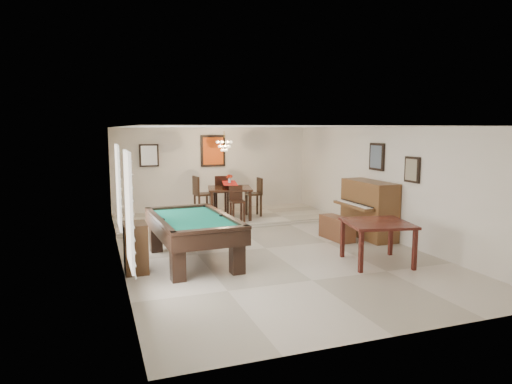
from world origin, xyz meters
TOP-DOWN VIEW (x-y plane):
  - ground_plane at (0.00, 0.00)m, footprint 6.00×9.00m
  - wall_back at (0.00, 4.50)m, footprint 6.00×0.04m
  - wall_front at (0.00, -4.50)m, footprint 6.00×0.04m
  - wall_left at (-3.00, 0.00)m, footprint 0.04×9.00m
  - wall_right at (3.00, 0.00)m, footprint 0.04×9.00m
  - ceiling at (0.00, 0.00)m, footprint 6.00×9.00m
  - dining_step at (0.00, 3.25)m, footprint 6.00×2.50m
  - window_left_front at (-2.97, -2.20)m, footprint 0.06×1.00m
  - window_left_rear at (-2.97, 0.60)m, footprint 0.06×1.00m
  - pool_table at (-1.67, -0.46)m, footprint 1.52×2.63m
  - square_table at (1.61, -1.76)m, footprint 1.38×1.38m
  - upright_piano at (2.53, 0.15)m, footprint 0.90×1.61m
  - piano_bench at (1.85, 0.18)m, footprint 0.46×0.99m
  - apothecary_chest at (-2.78, -0.75)m, footprint 0.40×0.60m
  - dining_table at (0.07, 2.94)m, footprint 1.40×1.40m
  - flower_vase at (0.07, 2.94)m, footprint 0.17×0.17m
  - dining_chair_south at (0.06, 2.23)m, footprint 0.38×0.38m
  - dining_chair_north at (0.02, 3.68)m, footprint 0.44×0.44m
  - dining_chair_west at (-0.67, 2.99)m, footprint 0.49×0.49m
  - dining_chair_east at (0.79, 2.99)m, footprint 0.40×0.40m
  - chandelier at (0.00, 3.20)m, footprint 0.44×0.44m
  - back_painting at (0.00, 4.46)m, footprint 0.75×0.06m
  - back_mirror at (-1.90, 4.46)m, footprint 0.55×0.06m
  - right_picture_upper at (2.96, 0.30)m, footprint 0.06×0.55m
  - right_picture_lower at (2.96, -1.00)m, footprint 0.06×0.45m

SIDE VIEW (x-z plane):
  - ground_plane at x=0.00m, z-range -0.02..0.00m
  - dining_step at x=0.00m, z-range 0.00..0.12m
  - piano_bench at x=1.85m, z-range 0.00..0.53m
  - square_table at x=1.61m, z-range 0.00..0.81m
  - pool_table at x=-1.67m, z-range 0.00..0.86m
  - apothecary_chest at x=-2.78m, z-range 0.00..0.90m
  - dining_table at x=0.07m, z-range 0.12..1.09m
  - dining_chair_south at x=0.06m, z-range 0.12..1.09m
  - dining_chair_east at x=0.79m, z-range 0.12..1.20m
  - upright_piano at x=2.53m, z-range 0.00..1.34m
  - dining_chair_north at x=0.02m, z-range 0.12..1.23m
  - dining_chair_west at x=-0.67m, z-range 0.12..1.31m
  - flower_vase at x=0.07m, z-range 1.09..1.33m
  - wall_back at x=0.00m, z-range 0.00..2.60m
  - wall_front at x=0.00m, z-range 0.00..2.60m
  - wall_left at x=-3.00m, z-range 0.00..2.60m
  - wall_right at x=3.00m, z-range 0.00..2.60m
  - window_left_front at x=-2.97m, z-range 0.55..2.25m
  - window_left_rear at x=-2.97m, z-range 0.55..2.25m
  - right_picture_lower at x=2.96m, z-range 1.42..1.98m
  - back_mirror at x=-1.90m, z-range 1.48..2.12m
  - back_painting at x=0.00m, z-range 1.42..2.38m
  - right_picture_upper at x=2.96m, z-range 1.57..2.23m
  - chandelier at x=0.00m, z-range 1.90..2.50m
  - ceiling at x=0.00m, z-range 2.58..2.62m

